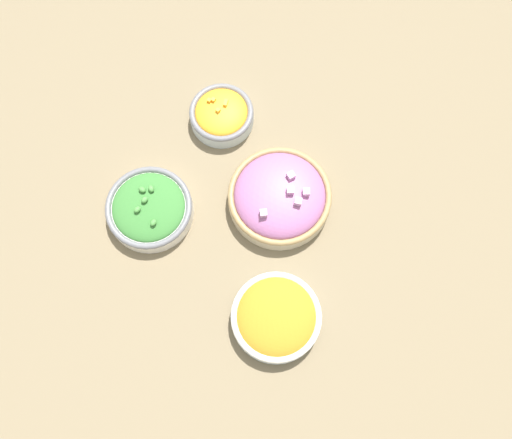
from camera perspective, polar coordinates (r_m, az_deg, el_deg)
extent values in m
plane|color=#75664C|center=(1.10, 0.00, -0.46)|extent=(3.00, 3.00, 0.00)
cylinder|color=beige|center=(1.10, 2.48, 1.99)|extent=(0.20, 0.20, 0.04)
torus|color=#997A4C|center=(1.08, 2.52, 2.30)|extent=(0.20, 0.20, 0.01)
ellipsoid|color=#9E5B8E|center=(1.08, 2.52, 2.30)|extent=(0.17, 0.17, 0.06)
cube|color=#C699C1|center=(1.05, 3.45, 2.90)|extent=(0.02, 0.02, 0.01)
cube|color=#C699C1|center=(1.04, 0.76, 0.64)|extent=(0.02, 0.02, 0.01)
cube|color=#C699C1|center=(1.05, 4.24, 1.81)|extent=(0.02, 0.02, 0.01)
cube|color=#C699C1|center=(1.06, 5.04, 2.75)|extent=(0.02, 0.02, 0.01)
cube|color=#C699C1|center=(1.06, 3.52, 4.40)|extent=(0.02, 0.02, 0.01)
cylinder|color=#B2C1CC|center=(1.05, 2.01, -9.80)|extent=(0.16, 0.16, 0.04)
torus|color=silver|center=(1.03, 2.04, -9.67)|extent=(0.16, 0.16, 0.01)
ellipsoid|color=orange|center=(1.03, 2.04, -9.67)|extent=(0.14, 0.14, 0.04)
cylinder|color=silver|center=(1.11, -10.55, 0.95)|extent=(0.17, 0.17, 0.03)
torus|color=slate|center=(1.10, -10.70, 1.22)|extent=(0.17, 0.17, 0.01)
ellipsoid|color=#387533|center=(1.10, -10.70, 1.22)|extent=(0.14, 0.14, 0.03)
ellipsoid|color=#47893D|center=(1.07, -10.23, -0.31)|extent=(0.01, 0.02, 0.01)
ellipsoid|color=#47893D|center=(1.08, -11.79, 0.98)|extent=(0.01, 0.01, 0.01)
ellipsoid|color=#47893D|center=(1.08, -11.09, 1.94)|extent=(0.01, 0.02, 0.01)
ellipsoid|color=#47893D|center=(1.09, -10.45, 3.04)|extent=(0.02, 0.02, 0.01)
ellipsoid|color=#47893D|center=(1.09, -11.32, 2.94)|extent=(0.02, 0.01, 0.01)
cylinder|color=#B2C1CC|center=(1.17, -3.44, 10.27)|extent=(0.13, 0.13, 0.03)
torus|color=slate|center=(1.16, -3.49, 10.65)|extent=(0.13, 0.13, 0.01)
ellipsoid|color=orange|center=(1.16, -3.49, 10.65)|extent=(0.11, 0.11, 0.03)
cube|color=#F4A828|center=(1.15, -3.09, 11.43)|extent=(0.01, 0.01, 0.01)
cube|color=#F4A828|center=(1.15, -3.01, 11.70)|extent=(0.01, 0.01, 0.01)
cube|color=#F4A828|center=(1.14, -3.82, 10.85)|extent=(0.01, 0.01, 0.01)
cube|color=#F4A828|center=(1.15, -4.71, 11.79)|extent=(0.01, 0.01, 0.01)
cube|color=#F4A828|center=(1.15, -4.29, 11.85)|extent=(0.01, 0.01, 0.01)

